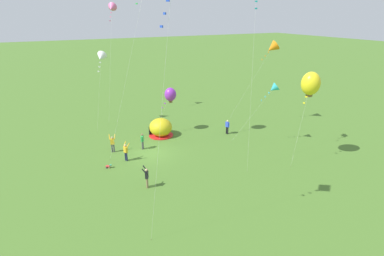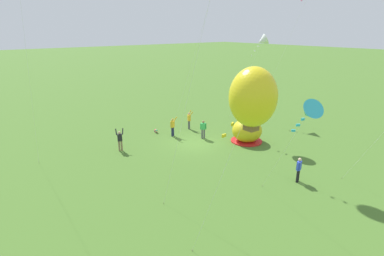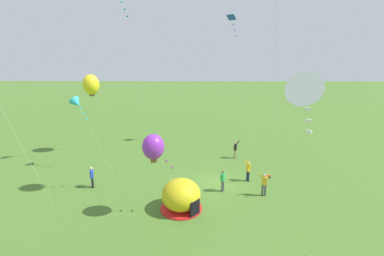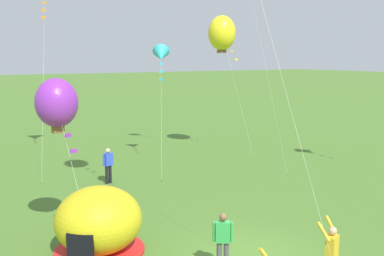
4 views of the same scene
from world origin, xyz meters
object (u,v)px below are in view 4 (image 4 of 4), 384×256
(person_with_toddler, at_px, (108,164))
(kite_purple, at_px, (57,103))
(kite_cyan, at_px, (161,55))
(kite_yellow, at_px, (222,33))
(popup_tent, at_px, (99,222))
(person_watching_sky, at_px, (223,239))
(person_flying_kite, at_px, (331,253))

(person_with_toddler, bearing_deg, kite_purple, -123.70)
(kite_cyan, bearing_deg, kite_yellow, 4.24)
(popup_tent, height_order, person_watching_sky, popup_tent)
(popup_tent, xyz_separation_m, person_with_toddler, (3.03, 7.20, -0.03))
(popup_tent, distance_m, kite_cyan, 13.28)
(person_watching_sky, bearing_deg, popup_tent, 130.31)
(kite_cyan, bearing_deg, person_flying_kite, -100.72)
(popup_tent, distance_m, person_with_toddler, 7.81)
(popup_tent, relative_size, kite_cyan, 0.42)
(person_watching_sky, relative_size, kite_cyan, 0.25)
(popup_tent, xyz_separation_m, kite_yellow, (11.65, 10.16, 6.47))
(person_with_toddler, distance_m, person_watching_sky, 10.25)
(popup_tent, height_order, kite_yellow, kite_yellow)
(kite_purple, xyz_separation_m, kite_cyan, (7.99, 8.22, 1.54))
(person_with_toddler, height_order, kite_cyan, kite_cyan)
(person_with_toddler, relative_size, person_flying_kite, 0.91)
(popup_tent, bearing_deg, kite_purple, 113.43)
(person_with_toddler, height_order, kite_purple, kite_purple)
(kite_purple, bearing_deg, person_flying_kite, -53.44)
(kite_cyan, bearing_deg, person_watching_sky, -110.14)
(person_flying_kite, height_order, kite_cyan, kite_cyan)
(person_flying_kite, distance_m, kite_yellow, 18.25)
(kite_purple, height_order, kite_yellow, kite_yellow)
(person_with_toddler, xyz_separation_m, person_flying_kite, (1.40, -12.50, 0.03))
(kite_yellow, bearing_deg, kite_purple, -145.34)
(kite_cyan, bearing_deg, popup_tent, -126.56)
(kite_purple, bearing_deg, kite_cyan, 45.79)
(person_watching_sky, relative_size, person_flying_kite, 0.91)
(popup_tent, height_order, kite_cyan, kite_cyan)
(person_with_toddler, relative_size, kite_yellow, 0.20)
(popup_tent, xyz_separation_m, person_flying_kite, (4.43, -5.30, 0.00))
(person_flying_kite, xyz_separation_m, kite_yellow, (7.22, 15.46, 6.47))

